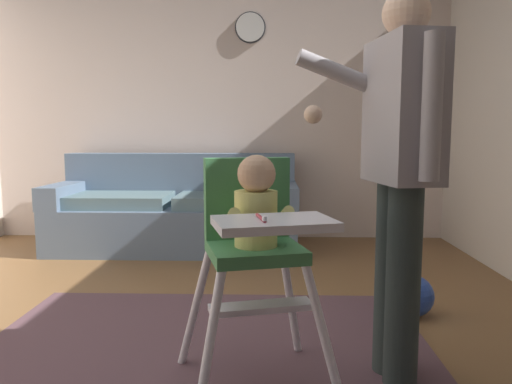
% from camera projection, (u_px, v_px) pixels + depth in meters
% --- Properties ---
extents(ground, '(6.09, 7.13, 0.10)m').
position_uv_depth(ground, '(157.00, 372.00, 2.24)').
color(ground, brown).
extents(wall_far, '(5.29, 0.06, 2.55)m').
position_uv_depth(wall_far, '(219.00, 111.00, 4.86)').
color(wall_far, beige).
rests_on(wall_far, ground).
extents(couch, '(2.20, 0.86, 0.86)m').
position_uv_depth(couch, '(177.00, 212.00, 4.46)').
color(couch, slate).
rests_on(couch, ground).
extents(high_chair, '(0.73, 0.82, 0.97)m').
position_uv_depth(high_chair, '(255.00, 227.00, 1.94)').
color(high_chair, white).
rests_on(high_chair, ground).
extents(adult_standing, '(0.57, 0.50, 1.61)m').
position_uv_depth(adult_standing, '(400.00, 166.00, 1.99)').
color(adult_standing, '#2B3635').
rests_on(adult_standing, ground).
extents(toy_ball, '(0.24, 0.24, 0.24)m').
position_uv_depth(toy_ball, '(413.00, 296.00, 2.79)').
color(toy_ball, '#284CB7').
rests_on(toy_ball, ground).
extents(wall_clock, '(0.30, 0.04, 0.30)m').
position_uv_depth(wall_clock, '(250.00, 27.00, 4.71)').
color(wall_clock, white).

